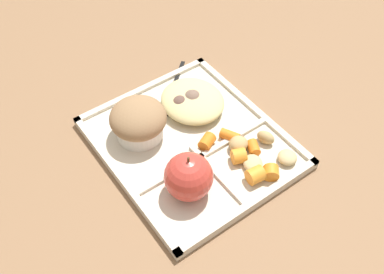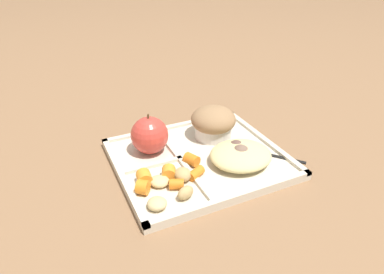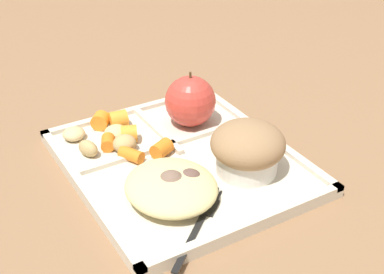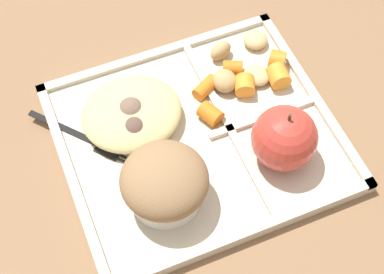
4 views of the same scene
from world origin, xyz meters
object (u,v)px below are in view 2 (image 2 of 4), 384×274
at_px(bran_muffin, 213,122).
at_px(lunch_tray, 198,159).
at_px(plastic_fork, 261,153).
at_px(green_apple, 150,135).

bearing_deg(bran_muffin, lunch_tray, -136.76).
xyz_separation_m(lunch_tray, plastic_fork, (0.12, -0.04, 0.01)).
distance_m(bran_muffin, plastic_fork, 0.12).
xyz_separation_m(lunch_tray, green_apple, (-0.08, 0.06, 0.04)).
relative_size(lunch_tray, bran_muffin, 3.35).
height_order(lunch_tray, plastic_fork, lunch_tray).
height_order(bran_muffin, plastic_fork, bran_muffin).
distance_m(lunch_tray, bran_muffin, 0.10).
relative_size(green_apple, plastic_fork, 0.68).
bearing_deg(green_apple, plastic_fork, -27.28).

